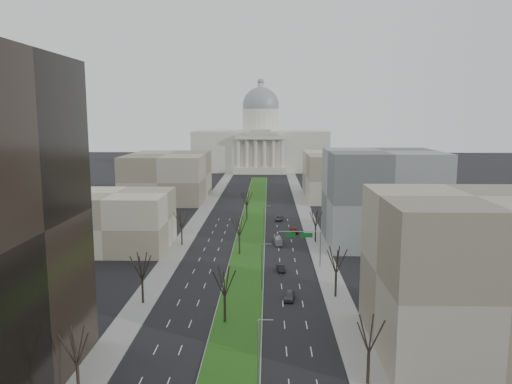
% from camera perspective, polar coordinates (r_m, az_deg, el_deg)
% --- Properties ---
extents(ground, '(600.00, 600.00, 0.00)m').
position_cam_1_polar(ground, '(158.95, -0.34, -3.21)').
color(ground, black).
rests_on(ground, ground).
extents(median, '(8.00, 222.03, 0.20)m').
position_cam_1_polar(median, '(157.94, -0.35, -3.25)').
color(median, '#999993').
rests_on(median, ground).
extents(sidewalk_left, '(5.00, 330.00, 0.15)m').
position_cam_1_polar(sidewalk_left, '(136.34, -8.07, -5.27)').
color(sidewalk_left, gray).
rests_on(sidewalk_left, ground).
extents(sidewalk_right, '(5.00, 330.00, 0.15)m').
position_cam_1_polar(sidewalk_right, '(135.08, 6.80, -5.38)').
color(sidewalk_right, gray).
rests_on(sidewalk_right, ground).
extents(capitol, '(80.00, 46.00, 55.00)m').
position_cam_1_polar(capitol, '(305.54, 0.54, 5.59)').
color(capitol, beige).
rests_on(capitol, ground).
extents(building_beige_left, '(26.00, 22.00, 14.00)m').
position_cam_1_polar(building_beige_left, '(128.88, -15.70, -3.17)').
color(building_beige_left, gray).
rests_on(building_beige_left, ground).
extents(building_tan_right, '(26.00, 24.00, 22.00)m').
position_cam_1_polar(building_tan_right, '(76.25, 23.30, -8.61)').
color(building_tan_right, gray).
rests_on(building_tan_right, ground).
extents(building_grey_right, '(28.00, 26.00, 24.00)m').
position_cam_1_polar(building_grey_right, '(132.38, 14.14, -0.60)').
color(building_grey_right, '#5D6062').
rests_on(building_grey_right, ground).
extents(building_far_left, '(30.00, 40.00, 18.00)m').
position_cam_1_polar(building_far_left, '(200.90, -10.01, 1.76)').
color(building_far_left, gray).
rests_on(building_far_left, ground).
extents(building_far_right, '(30.00, 40.00, 18.00)m').
position_cam_1_polar(building_far_right, '(204.10, 9.94, 1.87)').
color(building_far_right, gray).
rests_on(building_far_right, ground).
extents(tree_left_near, '(5.10, 5.10, 9.18)m').
position_cam_1_polar(tree_left_near, '(63.48, -19.87, -16.17)').
color(tree_left_near, black).
rests_on(tree_left_near, ground).
extents(tree_left_mid, '(5.40, 5.40, 9.72)m').
position_cam_1_polar(tree_left_mid, '(90.10, -12.93, -8.15)').
color(tree_left_mid, black).
rests_on(tree_left_mid, ground).
extents(tree_left_far, '(5.28, 5.28, 9.50)m').
position_cam_1_polar(tree_left_far, '(128.07, -8.52, -3.08)').
color(tree_left_far, black).
rests_on(tree_left_far, ground).
extents(tree_right_near, '(5.16, 5.16, 9.29)m').
position_cam_1_polar(tree_right_near, '(64.28, 12.84, -15.45)').
color(tree_right_near, black).
rests_on(tree_right_near, ground).
extents(tree_right_mid, '(5.52, 5.52, 9.94)m').
position_cam_1_polar(tree_right_mid, '(91.96, 9.17, -7.59)').
color(tree_right_mid, black).
rests_on(tree_right_mid, ground).
extents(tree_right_far, '(5.04, 5.04, 9.07)m').
position_cam_1_polar(tree_right_far, '(130.71, 6.84, -2.95)').
color(tree_right_far, black).
rests_on(tree_right_far, ground).
extents(tree_median_a, '(5.40, 5.40, 9.72)m').
position_cam_1_polar(tree_median_a, '(80.03, -3.62, -10.10)').
color(tree_median_a, black).
rests_on(tree_median_a, ground).
extents(tree_median_b, '(5.40, 5.40, 9.72)m').
position_cam_1_polar(tree_median_b, '(118.50, -1.92, -3.87)').
color(tree_median_b, black).
rests_on(tree_median_b, ground).
extents(tree_median_c, '(5.40, 5.40, 9.72)m').
position_cam_1_polar(tree_median_c, '(157.73, -1.07, -0.72)').
color(tree_median_c, black).
rests_on(tree_median_c, ground).
extents(streetlamp_median_a, '(1.90, 0.20, 9.16)m').
position_cam_1_polar(streetlamp_median_a, '(62.11, 0.27, -18.04)').
color(streetlamp_median_a, gray).
rests_on(streetlamp_median_a, ground).
extents(streetlamp_median_b, '(1.90, 0.20, 9.16)m').
position_cam_1_polar(streetlamp_median_b, '(94.69, 0.72, -8.48)').
color(streetlamp_median_b, gray).
rests_on(streetlamp_median_b, ground).
extents(streetlamp_median_c, '(1.90, 0.20, 9.16)m').
position_cam_1_polar(streetlamp_median_c, '(133.43, 0.94, -3.41)').
color(streetlamp_median_c, gray).
rests_on(streetlamp_median_c, ground).
extents(mast_arm_signs, '(9.12, 0.24, 8.09)m').
position_cam_1_polar(mast_arm_signs, '(109.14, 5.96, -5.49)').
color(mast_arm_signs, gray).
rests_on(mast_arm_signs, ground).
extents(car_grey_near, '(2.48, 4.79, 1.56)m').
position_cam_1_polar(car_grey_near, '(91.73, 3.82, -11.73)').
color(car_grey_near, '#494B50').
rests_on(car_grey_near, ground).
extents(car_black, '(1.92, 4.29, 1.37)m').
position_cam_1_polar(car_black, '(107.43, 2.86, -8.69)').
color(car_black, black).
rests_on(car_black, ground).
extents(car_red, '(2.17, 4.84, 1.38)m').
position_cam_1_polar(car_red, '(141.74, 4.37, -4.42)').
color(car_red, maroon).
rests_on(car_red, ground).
extents(car_grey_far, '(2.73, 5.02, 1.34)m').
position_cam_1_polar(car_grey_far, '(158.28, 2.65, -3.02)').
color(car_grey_far, '#484B4F').
rests_on(car_grey_far, ground).
extents(box_van, '(2.22, 6.98, 1.91)m').
position_cam_1_polar(box_van, '(129.55, 2.53, -5.53)').
color(box_van, silver).
rests_on(box_van, ground).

